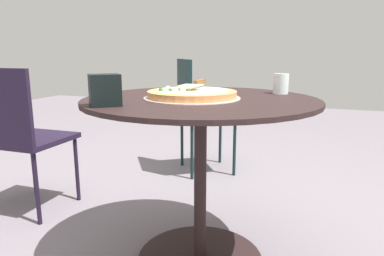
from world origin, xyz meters
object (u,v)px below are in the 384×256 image
Objects in this scene: napkin_dispenser at (105,90)px; patio_chair_far at (198,108)px; drinking_cup at (281,84)px; pizza_on_tray at (192,94)px; pizza_server at (196,83)px; patio_table at (200,146)px; patio_chair_near at (20,131)px.

patio_chair_far reaches higher than napkin_dispenser.
patio_chair_far is at bearing -51.94° from drinking_cup.
pizza_on_tray is 1.29m from patio_chair_far.
pizza_server reaches higher than pizza_on_tray.
patio_table is 1.14m from patio_chair_near.
patio_table is at bearing 11.77° from napkin_dispenser.
drinking_cup is at bearing -137.95° from patio_table.
patio_chair_near is at bearing 5.97° from drinking_cup.
patio_chair_far reaches higher than pizza_server.
drinking_cup reaches higher than pizza_on_tray.
patio_chair_far is at bearing -70.77° from patio_table.
patio_chair_near reaches higher than pizza_on_tray.
patio_chair_far is (0.41, -1.18, -0.03)m from patio_table.
drinking_cup is 1.47m from patio_chair_near.
pizza_on_tray is 0.38m from napkin_dispenser.
napkin_dispenser is at bearing 54.31° from pizza_on_tray.
drinking_cup is at bearing -138.50° from pizza_on_tray.
pizza_on_tray is 1.14m from patio_chair_near.
napkin_dispenser is at bearing 96.11° from patio_chair_far.
pizza_server is at bearing -86.06° from pizza_on_tray.
pizza_server is 0.24× the size of patio_chair_far.
patio_chair_near reaches higher than drinking_cup.
pizza_on_tray is 0.44m from drinking_cup.
pizza_server is 0.24× the size of patio_chair_near.
napkin_dispenser is (0.22, 0.31, 0.04)m from pizza_on_tray.
napkin_dispenser reaches higher than patio_table.
pizza_on_tray is 0.47× the size of patio_chair_near.
pizza_on_tray is at bearing 35.69° from patio_table.
patio_chair_far is (0.38, -1.15, -0.30)m from pizza_server.
pizza_server is 1.14m from patio_chair_near.
patio_chair_far is (0.16, -1.51, -0.30)m from napkin_dispenser.
napkin_dispenser is 0.13× the size of patio_chair_far.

